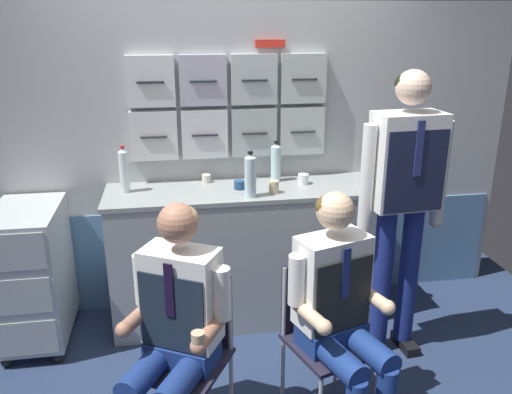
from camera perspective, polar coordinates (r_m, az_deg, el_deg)
galley_bulkhead at (r=3.77m, az=-3.48°, el=3.67°), size 4.20×0.14×2.15m
galley_counter at (r=3.72m, az=-1.03°, el=-6.12°), size 1.86×0.53×0.96m
service_trolley at (r=3.72m, az=-22.87°, el=-7.49°), size 0.40×0.65×0.92m
folding_chair_left at (r=2.79m, az=-6.99°, el=-14.81°), size 0.54×0.54×0.84m
crew_member_left at (r=2.57m, az=-8.78°, el=-13.29°), size 0.59×0.69×1.26m
folding_chair_right at (r=2.92m, az=6.99°, el=-13.11°), size 0.51×0.51×0.84m
crew_member_right at (r=2.72m, az=9.08°, el=-11.44°), size 0.53×0.68×1.26m
crew_member_standing at (r=3.24m, az=15.59°, el=0.71°), size 0.56×0.29×1.78m
water_bottle_short at (r=3.53m, az=-14.01°, el=2.81°), size 0.06×0.06×0.31m
water_bottle_blue_cap at (r=3.59m, az=11.91°, el=3.09°), size 0.07×0.07×0.29m
water_bottle_clear at (r=3.67m, az=2.13°, el=3.77°), size 0.07×0.07×0.29m
sparkling_bottle_green at (r=3.33m, az=-0.61°, el=2.33°), size 0.07×0.07×0.30m
espresso_cup_small at (r=3.44m, az=1.94°, el=1.13°), size 0.06×0.06×0.08m
paper_cup_tan at (r=3.52m, az=-1.79°, el=1.35°), size 0.07×0.07×0.06m
paper_cup_blue at (r=3.68m, az=-5.37°, el=2.03°), size 0.06×0.06×0.06m
coffee_cup_spare at (r=3.64m, az=5.10°, el=1.97°), size 0.07×0.07×0.07m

